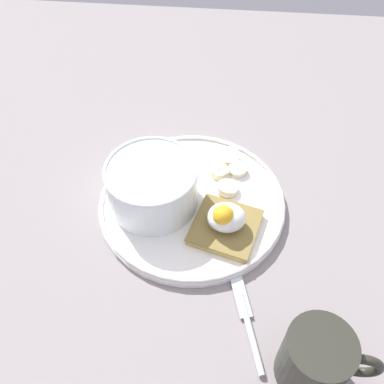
{
  "coord_description": "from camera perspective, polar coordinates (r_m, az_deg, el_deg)",
  "views": [
    {
      "loc": [
        3.81,
        -39.41,
        52.5
      ],
      "look_at": [
        0.0,
        0.0,
        5.0
      ],
      "focal_mm": 40.0,
      "sensor_mm": 36.0,
      "label": 1
    }
  ],
  "objects": [
    {
      "name": "ground_plane",
      "position": [
        0.65,
        0.0,
        -2.26
      ],
      "size": [
        120.0,
        120.0,
        2.0
      ],
      "primitive_type": "cube",
      "color": "gray",
      "rests_on": "ground"
    },
    {
      "name": "plate",
      "position": [
        0.64,
        0.0,
        -1.27
      ],
      "size": [
        27.56,
        27.56,
        1.6
      ],
      "color": "white",
      "rests_on": "ground_plane"
    },
    {
      "name": "oatmeal_bowl",
      "position": [
        0.61,
        -5.3,
        0.88
      ],
      "size": [
        13.15,
        13.15,
        7.1
      ],
      "color": "white",
      "rests_on": "plate"
    },
    {
      "name": "toast_slice",
      "position": [
        0.6,
        4.46,
        -4.66
      ],
      "size": [
        10.85,
        10.85,
        1.21
      ],
      "color": "olive",
      "rests_on": "plate"
    },
    {
      "name": "poached_egg",
      "position": [
        0.58,
        4.5,
        -3.35
      ],
      "size": [
        5.28,
        4.52,
        4.17
      ],
      "color": "white",
      "rests_on": "toast_slice"
    },
    {
      "name": "banana_slice_front",
      "position": [
        0.69,
        4.98,
        4.72
      ],
      "size": [
        4.58,
        4.63,
        1.65
      ],
      "color": "#F8E8C4",
      "rests_on": "plate"
    },
    {
      "name": "banana_slice_left",
      "position": [
        0.67,
        6.11,
        3.01
      ],
      "size": [
        4.15,
        4.15,
        1.25
      ],
      "color": "beige",
      "rests_on": "plate"
    },
    {
      "name": "banana_slice_back",
      "position": [
        0.64,
        4.74,
        0.52
      ],
      "size": [
        4.59,
        4.59,
        1.49
      ],
      "color": "#F4E4C5",
      "rests_on": "plate"
    },
    {
      "name": "banana_slice_right",
      "position": [
        0.66,
        3.61,
        2.74
      ],
      "size": [
        3.91,
        3.92,
        1.38
      ],
      "color": "beige",
      "rests_on": "plate"
    },
    {
      "name": "coffee_mug",
      "position": [
        0.5,
        16.25,
        -20.61
      ],
      "size": [
        10.72,
        7.33,
        8.49
      ],
      "color": "#2B2B22",
      "rests_on": "ground_plane"
    },
    {
      "name": "knife",
      "position": [
        0.55,
        7.28,
        -16.28
      ],
      "size": [
        4.86,
        13.74,
        0.8
      ],
      "color": "silver",
      "rests_on": "ground_plane"
    }
  ]
}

